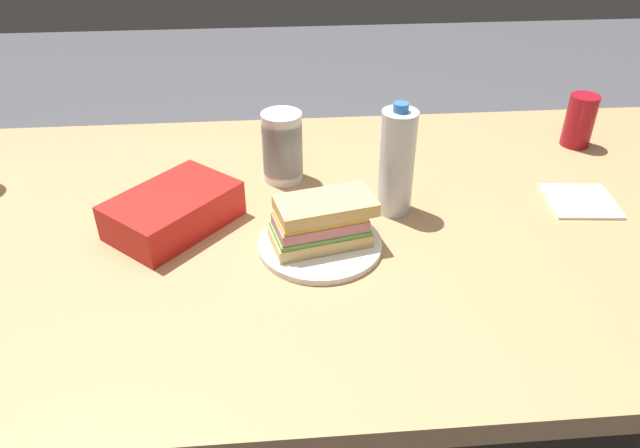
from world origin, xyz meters
The scene contains 8 objects.
dining_table centered at (0.00, 0.00, 0.65)m, with size 1.85×0.97×0.73m.
paper_plate centered at (-0.03, -0.08, 0.74)m, with size 0.22×0.22×0.01m, color white.
sandwich centered at (-0.02, -0.08, 0.79)m, with size 0.20×0.13×0.08m.
soda_can_red centered at (0.61, 0.28, 0.79)m, with size 0.07×0.07×0.12m, color maroon.
chip_bag centered at (-0.29, 0.01, 0.77)m, with size 0.23×0.15×0.07m, color red.
plastic_cup_stack centered at (-0.08, 0.17, 0.81)m, with size 0.08×0.08×0.15m.
water_bottle_spare centered at (0.13, 0.03, 0.84)m, with size 0.07×0.07×0.22m.
paper_napkin centered at (0.51, 0.02, 0.74)m, with size 0.13×0.13×0.01m, color white.
Camera 1 is at (-0.10, -0.96, 1.36)m, focal length 33.82 mm.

